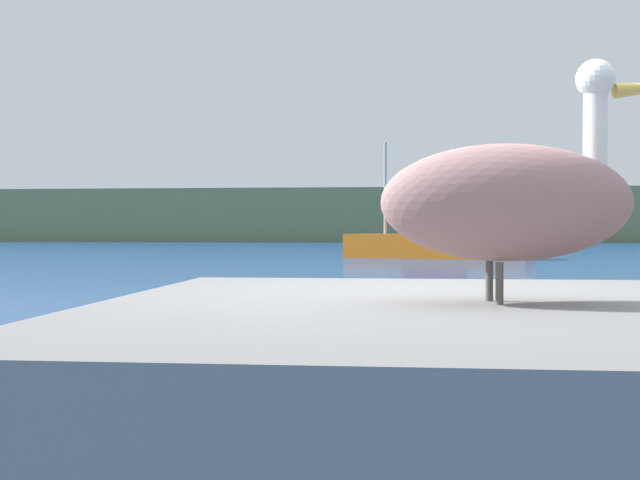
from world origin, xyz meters
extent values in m
plane|color=#194C93|center=(0.00, 0.00, 0.00)|extent=(260.00, 260.00, 0.00)
cube|color=#6B7A51|center=(0.00, 77.21, 2.53)|extent=(140.00, 17.66, 5.07)
cube|color=slate|center=(0.31, -0.73, 0.44)|extent=(3.17, 2.94, 0.89)
ellipsoid|color=gray|center=(0.31, -0.73, 1.28)|extent=(1.03, 0.56, 0.45)
cylinder|color=white|center=(0.65, -0.69, 1.53)|extent=(0.09, 0.09, 0.37)
sphere|color=white|center=(0.65, -0.69, 1.76)|extent=(0.15, 0.15, 0.15)
cylinder|color=#4C4742|center=(0.25, -0.67, 0.97)|extent=(0.03, 0.03, 0.16)
cylinder|color=#4C4742|center=(0.28, -0.81, 0.97)|extent=(0.03, 0.03, 0.16)
cube|color=orange|center=(1.42, 28.72, 0.49)|extent=(7.76, 4.38, 0.99)
cube|color=maroon|center=(1.37, 28.73, 1.63)|extent=(2.64, 2.11, 1.29)
cylinder|color=#B2B2B2|center=(-0.70, 29.44, 2.91)|extent=(0.12, 0.12, 3.85)
camera|label=1|loc=(-0.10, -3.83, 1.17)|focal=44.22mm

